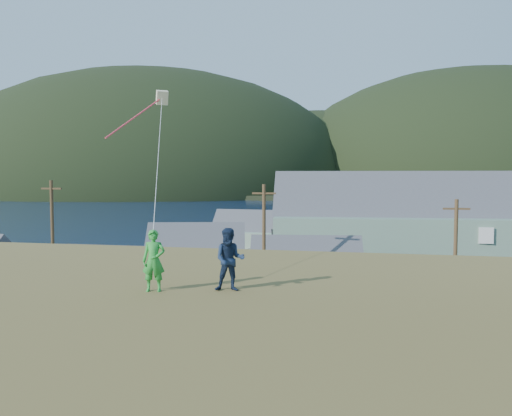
{
  "coord_description": "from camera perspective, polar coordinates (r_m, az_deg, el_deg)",
  "views": [
    {
      "loc": [
        5.18,
        -31.07,
        10.0
      ],
      "look_at": [
        1.53,
        -12.63,
        8.8
      ],
      "focal_mm": 35.0,
      "sensor_mm": 36.0,
      "label": 1
    }
  ],
  "objects": [
    {
      "name": "far_hills",
      "position": [
        312.04,
        16.79,
        2.02
      ],
      "size": [
        760.0,
        265.0,
        143.0
      ],
      "color": "black",
      "rests_on": "ground"
    },
    {
      "name": "kite_flyer_navy",
      "position": [
        12.22,
        -3.02,
        -5.9
      ],
      "size": [
        0.84,
        0.71,
        1.54
      ],
      "primitive_type": "imported",
      "rotation": [
        0.0,
        0.0,
        0.18
      ],
      "color": "#172540",
      "rests_on": "hillside"
    },
    {
      "name": "ground",
      "position": [
        33.05,
        1.69,
        -13.97
      ],
      "size": [
        900.0,
        900.0,
        0.0
      ],
      "primitive_type": "plane",
      "color": "#0A1638",
      "rests_on": "ground"
    },
    {
      "name": "lodge",
      "position": [
        51.97,
        22.41,
        -2.3
      ],
      "size": [
        36.75,
        12.98,
        12.68
      ],
      "rotation": [
        0.0,
        0.0,
        0.08
      ],
      "color": "slate",
      "rests_on": "waterfront_lot"
    },
    {
      "name": "wharf",
      "position": [
        72.57,
        2.23,
        -3.92
      ],
      "size": [
        26.0,
        14.0,
        0.9
      ],
      "primitive_type": "cube",
      "color": "gray",
      "rests_on": "ground"
    },
    {
      "name": "shed_palegreen_near",
      "position": [
        47.61,
        -6.88,
        -5.41
      ],
      "size": [
        10.27,
        7.63,
        6.71
      ],
      "rotation": [
        0.0,
        0.0,
        0.22
      ],
      "color": "slate",
      "rests_on": "waterfront_lot"
    },
    {
      "name": "waterfront_lot",
      "position": [
        49.36,
        4.98,
        -7.99
      ],
      "size": [
        72.0,
        36.0,
        0.12
      ],
      "primitive_type": "cube",
      "color": "#28282B",
      "rests_on": "ground"
    },
    {
      "name": "kite_rig",
      "position": [
        20.68,
        -11.14,
        11.82
      ],
      "size": [
        2.1,
        4.3,
        9.61
      ],
      "color": "#F5E7BA",
      "rests_on": "ground"
    },
    {
      "name": "far_shore",
      "position": [
        361.22,
        10.37,
        2.15
      ],
      "size": [
        900.0,
        320.0,
        2.0
      ],
      "primitive_type": "cube",
      "color": "black",
      "rests_on": "ground"
    },
    {
      "name": "kite_flyer_green",
      "position": [
        12.41,
        -11.61,
        -5.9
      ],
      "size": [
        0.61,
        0.46,
        1.51
      ],
      "primitive_type": "imported",
      "rotation": [
        0.0,
        0.0,
        0.2
      ],
      "color": "green",
      "rests_on": "hillside"
    },
    {
      "name": "shed_palegreen_far",
      "position": [
        61.46,
        -0.15,
        -3.18
      ],
      "size": [
        11.01,
        6.92,
        7.07
      ],
      "rotation": [
        0.0,
        0.0,
        -0.1
      ],
      "color": "gray",
      "rests_on": "waterfront_lot"
    },
    {
      "name": "grass_strip",
      "position": [
        31.16,
        1.06,
        -14.98
      ],
      "size": [
        110.0,
        8.0,
        0.1
      ],
      "primitive_type": "cube",
      "color": "#4C3D19",
      "rests_on": "ground"
    },
    {
      "name": "utility_poles",
      "position": [
        33.87,
        -2.01,
        -5.36
      ],
      "size": [
        28.03,
        0.24,
        9.59
      ],
      "color": "#47331E",
      "rests_on": "waterfront_lot"
    },
    {
      "name": "shed_white",
      "position": [
        37.61,
        5.75,
        -7.79
      ],
      "size": [
        8.92,
        6.49,
        6.65
      ],
      "rotation": [
        0.0,
        0.0,
        0.12
      ],
      "color": "silver",
      "rests_on": "waterfront_lot"
    },
    {
      "name": "parked_cars",
      "position": [
        54.83,
        -5.69,
        -5.98
      ],
      "size": [
        17.37,
        12.8,
        1.57
      ],
      "color": "black",
      "rests_on": "waterfront_lot"
    }
  ]
}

